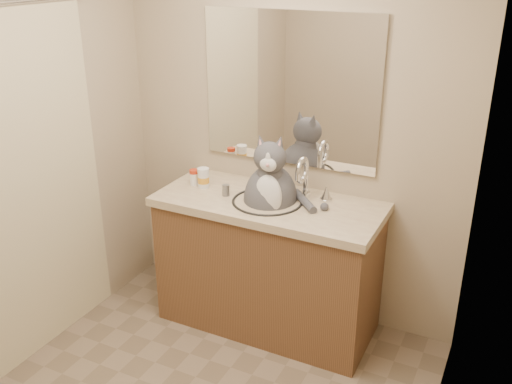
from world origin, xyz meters
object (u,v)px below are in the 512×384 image
pill_bottle_orange (203,178)px  grey_canister (226,190)px  cat (271,194)px  pill_bottle_redcap (194,177)px

pill_bottle_orange → grey_canister: pill_bottle_orange is taller
pill_bottle_orange → cat: bearing=-0.1°
cat → pill_bottle_orange: size_ratio=5.00×
cat → pill_bottle_orange: cat is taller
cat → pill_bottle_orange: (-0.46, 0.00, 0.02)m
cat → pill_bottle_redcap: size_ratio=6.33×
pill_bottle_redcap → grey_canister: pill_bottle_redcap is taller
pill_bottle_redcap → grey_canister: (0.26, -0.07, -0.01)m
pill_bottle_orange → pill_bottle_redcap: bearing=170.9°
cat → pill_bottle_redcap: cat is taller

